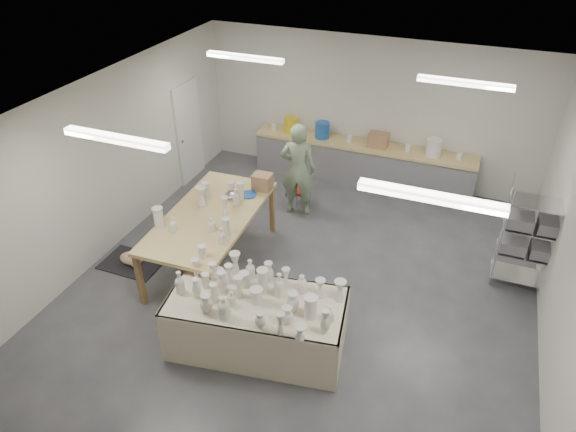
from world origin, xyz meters
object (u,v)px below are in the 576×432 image
at_px(work_table, 214,213).
at_px(drying_table, 257,321).
at_px(red_stool, 302,192).
at_px(potter, 298,170).

bearing_deg(work_table, drying_table, -49.09).
height_order(work_table, red_stool, work_table).
bearing_deg(drying_table, red_stool, 91.81).
bearing_deg(work_table, red_stool, 69.94).
xyz_separation_m(work_table, red_stool, (0.71, 2.22, -0.68)).
bearing_deg(red_stool, potter, -90.00).
height_order(drying_table, work_table, work_table).
bearing_deg(drying_table, potter, 92.61).
relative_size(drying_table, red_stool, 7.09).
relative_size(drying_table, potter, 1.35).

